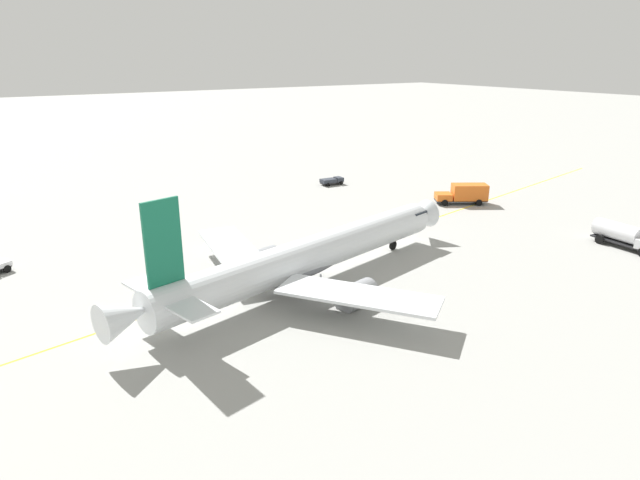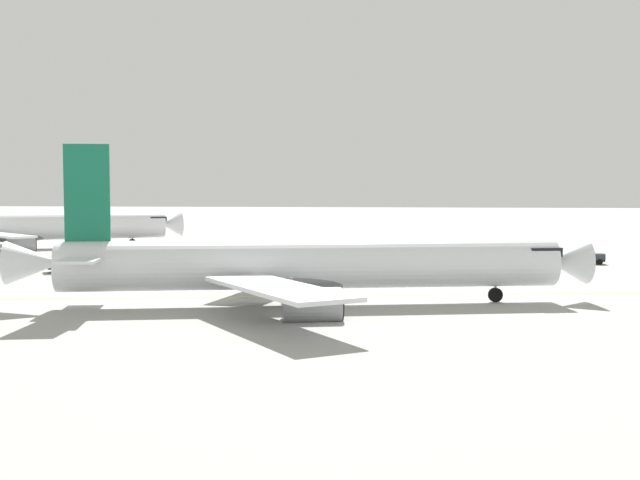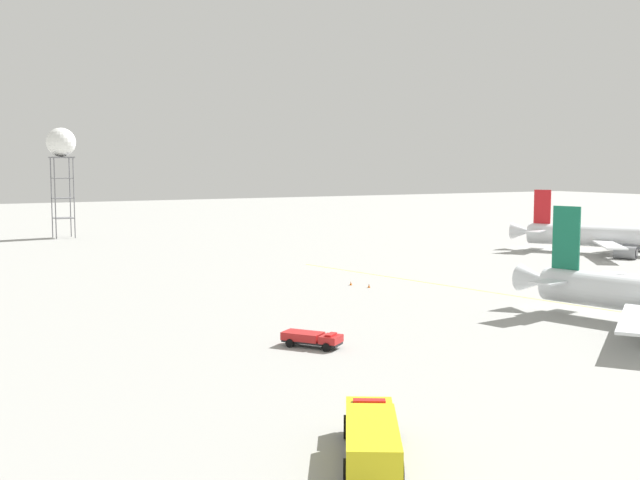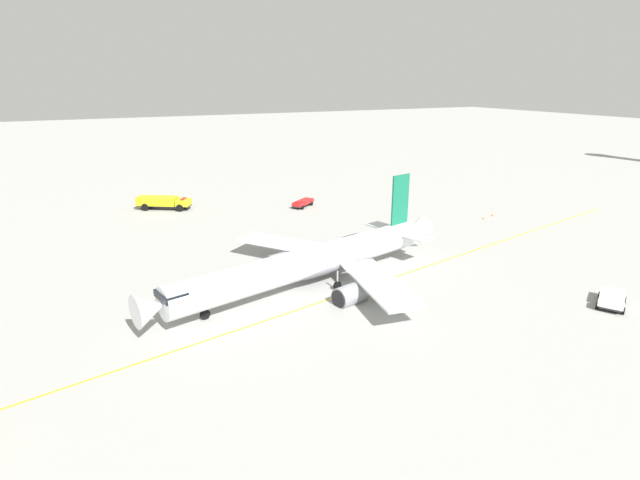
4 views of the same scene
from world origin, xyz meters
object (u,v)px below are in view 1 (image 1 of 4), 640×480
Objects in this scene: baggage_truck_truck at (332,181)px; airliner_main at (306,258)px; fuel_tanker_truck at (624,235)px; catering_truck_truck at (465,193)px.

airliner_main is at bearing -123.88° from baggage_truck_truck.
catering_truck_truck reaches higher than fuel_tanker_truck.
airliner_main is 39.69m from fuel_tanker_truck.
catering_truck_truck is at bearing -175.38° from fuel_tanker_truck.
fuel_tanker_truck is (-11.23, -38.04, -1.27)m from airliner_main.
catering_truck_truck is (13.64, -37.32, -1.16)m from airliner_main.
baggage_truck_truck is 24.33m from catering_truck_truck.
baggage_truck_truck is 0.51× the size of fuel_tanker_truck.
airliner_main is 45.17m from baggage_truck_truck.
airliner_main is 5.19× the size of fuel_tanker_truck.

